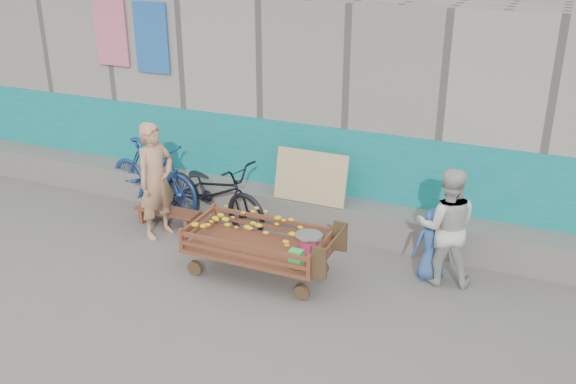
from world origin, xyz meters
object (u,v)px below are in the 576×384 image
at_px(banana_cart, 255,235).
at_px(bench, 167,213).
at_px(vendor_man, 156,181).
at_px(child, 432,244).
at_px(woman, 446,226).
at_px(bicycle_blue, 153,175).
at_px(bicycle_dark, 213,192).

bearing_deg(banana_cart, bench, 156.83).
distance_m(bench, vendor_man, 0.70).
xyz_separation_m(banana_cart, child, (1.94, 0.75, -0.08)).
bearing_deg(child, woman, 143.69).
xyz_separation_m(vendor_man, woman, (3.74, 0.30, -0.08)).
xyz_separation_m(woman, child, (-0.14, 0.02, -0.27)).
height_order(bench, vendor_man, vendor_man).
distance_m(vendor_man, bicycle_blue, 0.96).
bearing_deg(banana_cart, bicycle_dark, 138.23).
height_order(bench, woman, woman).
bearing_deg(bicycle_blue, banana_cart, -105.47).
bearing_deg(child, bicycle_blue, -35.42).
bearing_deg(vendor_man, bench, 30.53).
relative_size(woman, bicycle_dark, 0.77).
distance_m(vendor_man, woman, 3.75).
xyz_separation_m(banana_cart, bicycle_dark, (-1.15, 1.03, -0.04)).
bearing_deg(bench, bicycle_dark, 25.97).
relative_size(banana_cart, bicycle_blue, 1.06).
height_order(bench, bicycle_blue, bicycle_blue).
bearing_deg(vendor_man, banana_cart, -88.82).
relative_size(banana_cart, child, 2.04).
height_order(banana_cart, child, child).
height_order(vendor_man, child, vendor_man).
distance_m(banana_cart, child, 2.08).
height_order(woman, bicycle_blue, woman).
bearing_deg(banana_cart, woman, 19.44).
xyz_separation_m(banana_cart, bench, (-1.74, 0.74, -0.36)).
height_order(vendor_man, bicycle_blue, vendor_man).
bearing_deg(banana_cart, vendor_man, 165.23).
bearing_deg(vendor_man, woman, -69.51).
xyz_separation_m(banana_cart, vendor_man, (-1.66, 0.44, 0.26)).
relative_size(bench, bicycle_dark, 0.50).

